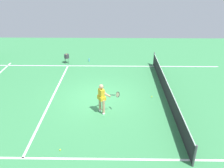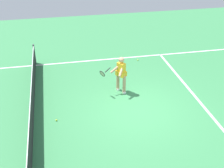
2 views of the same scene
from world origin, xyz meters
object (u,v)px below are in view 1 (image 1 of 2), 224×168
tennis_ball_mid (60,150)px  ball_hopper (67,56)px  tennis_ball_near (152,97)px  tennis_player (102,97)px  water_bottle (89,60)px

tennis_ball_mid → ball_hopper: (-9.48, -1.51, 0.51)m
tennis_ball_near → tennis_player: bearing=-60.1°
tennis_player → tennis_ball_mid: tennis_player is taller
tennis_ball_near → ball_hopper: 7.72m
tennis_ball_mid → water_bottle: bearing=179.2°
ball_hopper → tennis_ball_mid: bearing=9.0°
ball_hopper → water_bottle: (-0.37, 1.64, -0.43)m
tennis_ball_mid → ball_hopper: ball_hopper is taller
ball_hopper → water_bottle: ball_hopper is taller
tennis_ball_near → water_bottle: size_ratio=0.28×
tennis_player → tennis_ball_mid: (2.79, -1.54, -0.81)m
tennis_ball_mid → ball_hopper: size_ratio=0.09×
tennis_player → tennis_ball_mid: size_ratio=23.48×
tennis_ball_near → tennis_ball_mid: same height
tennis_ball_near → water_bottle: bearing=-143.5°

